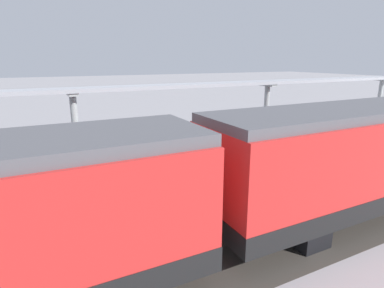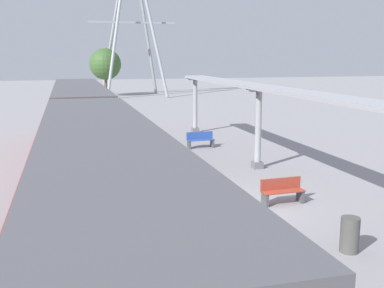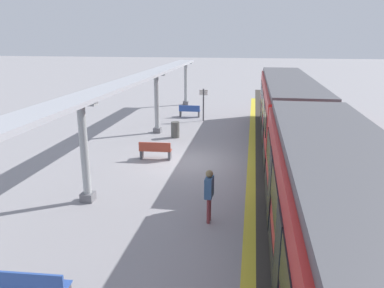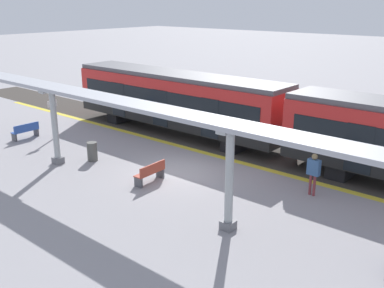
{
  "view_description": "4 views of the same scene",
  "coord_description": "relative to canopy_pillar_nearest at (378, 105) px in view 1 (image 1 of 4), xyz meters",
  "views": [
    {
      "loc": [
        -10.72,
        6.21,
        4.8
      ],
      "look_at": [
        -0.96,
        1.27,
        1.86
      ],
      "focal_mm": 29.57,
      "sensor_mm": 36.0,
      "label": 1
    },
    {
      "loc": [
        -5.37,
        -13.81,
        4.91
      ],
      "look_at": [
        -1.13,
        1.78,
        1.84
      ],
      "focal_mm": 43.19,
      "sensor_mm": 36.0,
      "label": 2
    },
    {
      "loc": [
        -2.87,
        16.15,
        5.58
      ],
      "look_at": [
        -0.38,
        0.85,
        1.12
      ],
      "focal_mm": 34.99,
      "sensor_mm": 36.0,
      "label": 3
    },
    {
      "loc": [
        13.76,
        12.59,
        7.3
      ],
      "look_at": [
        0.01,
        0.87,
        1.54
      ],
      "focal_mm": 42.06,
      "sensor_mm": 36.0,
      "label": 4
    }
  ],
  "objects": [
    {
      "name": "canopy_pillar_nearest",
      "position": [
        0.0,
        0.0,
        0.0
      ],
      "size": [
        1.1,
        0.44,
        3.53
      ],
      "color": "slate",
      "rests_on": "ground"
    },
    {
      "name": "trackbed",
      "position": [
        -7.45,
        14.86,
        -1.79
      ],
      "size": [
        3.2,
        50.41,
        0.01
      ],
      "primitive_type": "cube",
      "color": "#38332D",
      "rests_on": "ground"
    },
    {
      "name": "ground_plane",
      "position": [
        -2.7,
        14.86,
        -1.79
      ],
      "size": [
        176.0,
        176.0,
        0.0
      ],
      "primitive_type": "plane",
      "color": "gray"
    },
    {
      "name": "canopy_pillar_second",
      "position": [
        0.0,
        9.75,
        0.0
      ],
      "size": [
        1.1,
        0.44,
        3.53
      ],
      "color": "slate",
      "rests_on": "ground"
    },
    {
      "name": "canopy_pillar_third",
      "position": [
        0.0,
        19.62,
        0.0
      ],
      "size": [
        1.1,
        0.44,
        3.53
      ],
      "color": "slate",
      "rests_on": "ground"
    },
    {
      "name": "passenger_waiting_near_edge",
      "position": [
        -4.39,
        20.49,
        -0.72
      ],
      "size": [
        0.25,
        0.51,
        1.71
      ],
      "color": "brown",
      "rests_on": "ground"
    },
    {
      "name": "canopy_beam",
      "position": [
        0.0,
        14.95,
        1.82
      ],
      "size": [
        1.2,
        30.69,
        0.16
      ],
      "primitive_type": "cube",
      "color": "#A8AAB2",
      "rests_on": "canopy_pillar_nearest"
    },
    {
      "name": "platform_info_sign",
      "position": [
        -2.3,
        6.02,
        -0.47
      ],
      "size": [
        0.56,
        0.1,
        2.2
      ],
      "color": "#4C4C51",
      "rests_on": "ground"
    },
    {
      "name": "bench_near_end",
      "position": [
        -1.18,
        14.75,
        -1.35
      ],
      "size": [
        1.52,
        0.51,
        0.86
      ],
      "color": "#A03C2A",
      "rests_on": "ground"
    },
    {
      "name": "tactile_edge_strip",
      "position": [
        -5.66,
        14.86,
        -1.79
      ],
      "size": [
        0.37,
        38.41,
        0.01
      ],
      "primitive_type": "cube",
      "color": "gold",
      "rests_on": "ground"
    },
    {
      "name": "trash_bin",
      "position": [
        -1.29,
        10.68,
        -1.34
      ],
      "size": [
        0.48,
        0.48,
        0.92
      ],
      "primitive_type": "cylinder",
      "color": "#4F504B",
      "rests_on": "ground"
    },
    {
      "name": "bench_mid_platform",
      "position": [
        -1.16,
        4.94,
        -1.35
      ],
      "size": [
        1.51,
        0.46,
        0.86
      ],
      "color": "#2E52AA",
      "rests_on": "ground"
    }
  ]
}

